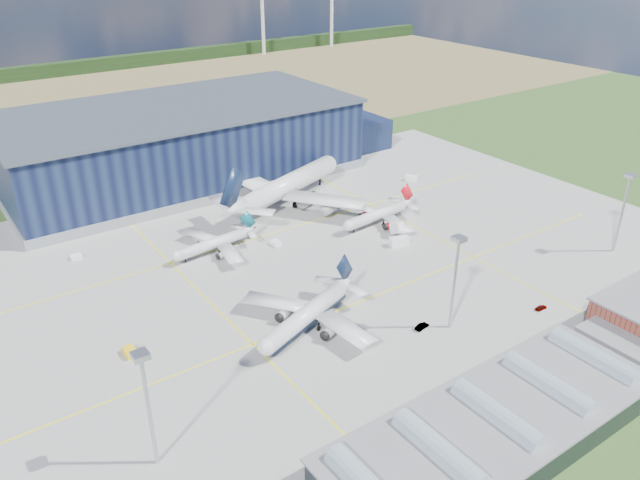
# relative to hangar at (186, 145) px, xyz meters

# --- Properties ---
(ground) EXTENTS (600.00, 600.00, 0.00)m
(ground) POSITION_rel_hangar_xyz_m (-2.81, -94.80, -11.62)
(ground) COLOR #284E1D
(ground) RESTS_ON ground
(apron) EXTENTS (220.00, 160.00, 0.08)m
(apron) POSITION_rel_hangar_xyz_m (-2.81, -84.80, -11.59)
(apron) COLOR gray
(apron) RESTS_ON ground
(farmland) EXTENTS (600.00, 220.00, 0.01)m
(farmland) POSITION_rel_hangar_xyz_m (-2.81, 125.20, -11.62)
(farmland) COLOR olive
(farmland) RESTS_ON ground
(treeline) EXTENTS (600.00, 8.00, 8.00)m
(treeline) POSITION_rel_hangar_xyz_m (-2.81, 205.20, -7.62)
(treeline) COLOR black
(treeline) RESTS_ON ground
(hangar) EXTENTS (145.00, 62.00, 26.10)m
(hangar) POSITION_rel_hangar_xyz_m (0.00, 0.00, 0.00)
(hangar) COLOR black
(hangar) RESTS_ON ground
(glass_concourse) EXTENTS (78.00, 23.00, 8.60)m
(glass_concourse) POSITION_rel_hangar_xyz_m (-9.26, -154.80, -7.93)
(glass_concourse) COLOR black
(glass_concourse) RESTS_ON ground
(light_mast_west) EXTENTS (2.60, 2.60, 23.00)m
(light_mast_west) POSITION_rel_hangar_xyz_m (-62.81, -124.80, 3.82)
(light_mast_west) COLOR #ADAFB4
(light_mast_west) RESTS_ON ground
(light_mast_center) EXTENTS (2.60, 2.60, 23.00)m
(light_mast_center) POSITION_rel_hangar_xyz_m (7.19, -124.80, 3.82)
(light_mast_center) COLOR #ADAFB4
(light_mast_center) RESTS_ON ground
(light_mast_east) EXTENTS (2.60, 2.60, 23.00)m
(light_mast_east) POSITION_rel_hangar_xyz_m (72.19, -124.80, 3.82)
(light_mast_east) COLOR #ADAFB4
(light_mast_east) RESTS_ON ground
(airliner_navy) EXTENTS (46.61, 46.15, 11.88)m
(airliner_navy) POSITION_rel_hangar_xyz_m (-20.00, -106.80, -5.68)
(airliner_navy) COLOR silver
(airliner_navy) RESTS_ON ground
(airliner_red) EXTENTS (32.60, 32.01, 9.81)m
(airliner_red) POSITION_rel_hangar_xyz_m (28.86, -72.80, -6.71)
(airliner_red) COLOR silver
(airliner_red) RESTS_ON ground
(airliner_widebody) EXTENTS (76.86, 76.10, 19.56)m
(airliner_widebody) POSITION_rel_hangar_xyz_m (15.82, -42.95, -1.84)
(airliner_widebody) COLOR silver
(airliner_widebody) RESTS_ON ground
(airliner_regional) EXTENTS (30.51, 29.97, 9.09)m
(airliner_regional) POSITION_rel_hangar_xyz_m (-20.66, -61.09, -7.07)
(airliner_regional) COLOR silver
(airliner_regional) RESTS_ON ground
(gse_tug_a) EXTENTS (2.30, 3.73, 1.55)m
(gse_tug_a) POSITION_rel_hangar_xyz_m (-55.99, -93.07, -10.84)
(gse_tug_a) COLOR yellow
(gse_tug_a) RESTS_ON ground
(gse_van_a) EXTENTS (6.09, 3.85, 2.46)m
(gse_van_a) POSITION_rel_hangar_xyz_m (25.16, -87.41, -10.39)
(gse_van_a) COLOR white
(gse_van_a) RESTS_ON ground
(gse_cart_a) EXTENTS (2.31, 3.33, 1.40)m
(gse_cart_a) POSITION_rel_hangar_xyz_m (-3.76, -67.26, -10.92)
(gse_cart_a) COLOR white
(gse_cart_a) RESTS_ON ground
(gse_van_b) EXTENTS (4.29, 4.60, 1.99)m
(gse_van_b) POSITION_rel_hangar_xyz_m (62.82, -51.62, -10.62)
(gse_van_b) COLOR white
(gse_van_b) RESTS_ON ground
(gse_cart_b) EXTENTS (3.18, 2.32, 1.28)m
(gse_cart_b) POSITION_rel_hangar_xyz_m (-52.87, -42.61, -10.97)
(gse_cart_b) COLOR white
(gse_cart_b) RESTS_ON ground
(airstair) EXTENTS (2.63, 5.18, 3.17)m
(airstair) POSITION_rel_hangar_xyz_m (28.59, -82.47, -10.03)
(airstair) COLOR white
(airstair) RESTS_ON ground
(car_a) EXTENTS (3.30, 1.42, 1.11)m
(car_a) POSITION_rel_hangar_xyz_m (30.32, -132.18, -11.06)
(car_a) COLOR #99999E
(car_a) RESTS_ON ground
(car_b) EXTENTS (3.99, 1.95, 1.26)m
(car_b) POSITION_rel_hangar_xyz_m (1.58, -121.67, -10.99)
(car_b) COLOR #99999E
(car_b) RESTS_ON ground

